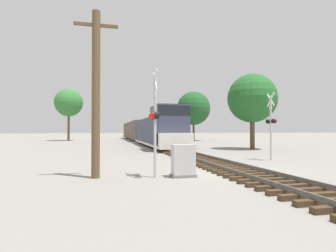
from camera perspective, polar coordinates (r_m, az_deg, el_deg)
ground_plane at (r=13.19m, az=14.38°, el=-9.58°), size 400.00×400.00×0.00m
rail_track_bed at (r=13.17m, az=14.38°, el=-9.00°), size 2.60×160.00×0.31m
freight_train at (r=47.31m, az=-5.90°, el=-1.01°), size 3.13×50.97×4.44m
crossing_signal_near at (r=11.08m, az=-2.98°, el=1.86°), size 0.34×1.00×4.53m
crossing_signal_far at (r=18.83m, az=21.53°, el=0.67°), size 0.39×1.01×4.50m
relay_cabinet at (r=11.28m, az=3.33°, el=-7.60°), size 1.04×0.64×1.38m
utility_pole at (r=11.45m, az=-15.42°, el=7.16°), size 1.80×0.34×7.01m
tree_far_right at (r=29.40m, az=17.84°, el=5.73°), size 5.19×5.19×8.01m
tree_mid_background at (r=51.63m, az=5.58°, el=3.86°), size 6.55×6.55×9.63m
tree_deep_background at (r=54.96m, az=-20.80°, el=4.76°), size 5.41×5.41×10.17m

